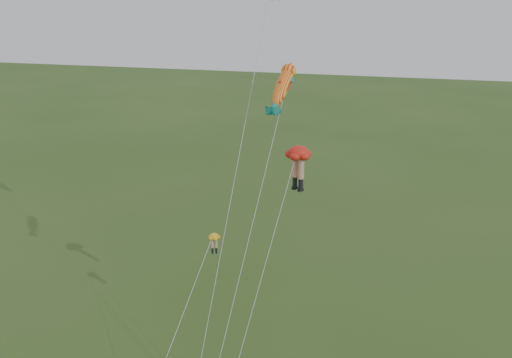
# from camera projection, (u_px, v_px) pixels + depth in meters

# --- Properties ---
(legs_kite_red_mid) EXTENTS (4.04, 7.09, 15.01)m
(legs_kite_red_mid) POSITION_uv_depth(u_px,v_px,m) (297.00, 159.00, 32.35)
(legs_kite_red_mid) COLOR red
(legs_kite_red_mid) RESTS_ON ground
(legs_kite_yellow) EXTENTS (2.17, 8.98, 8.66)m
(legs_kite_yellow) POSITION_uv_depth(u_px,v_px,m) (209.00, 250.00, 36.08)
(legs_kite_yellow) COLOR gold
(legs_kite_yellow) RESTS_ON ground
(fish_kite) EXTENTS (3.66, 7.70, 19.73)m
(fish_kite) POSITION_uv_depth(u_px,v_px,m) (283.00, 87.00, 31.90)
(fish_kite) COLOR yellow
(fish_kite) RESTS_ON ground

